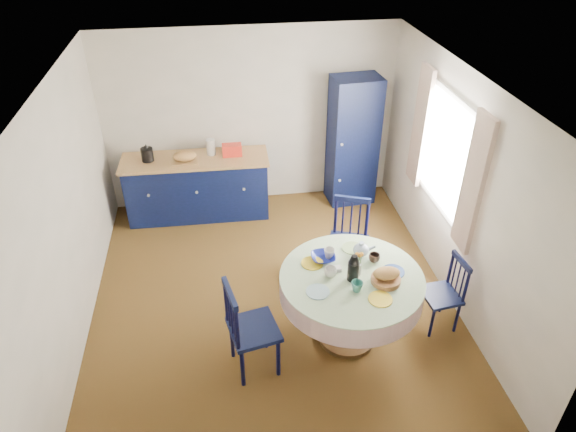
% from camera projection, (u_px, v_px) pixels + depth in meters
% --- Properties ---
extents(floor, '(4.50, 4.50, 0.00)m').
position_uv_depth(floor, '(273.00, 297.00, 5.89)').
color(floor, black).
rests_on(floor, ground).
extents(ceiling, '(4.50, 4.50, 0.00)m').
position_uv_depth(ceiling, '(268.00, 85.00, 4.51)').
color(ceiling, white).
rests_on(ceiling, wall_back).
extents(wall_back, '(4.00, 0.02, 2.50)m').
position_uv_depth(wall_back, '(251.00, 119.00, 7.05)').
color(wall_back, beige).
rests_on(wall_back, floor).
extents(wall_left, '(0.02, 4.50, 2.50)m').
position_uv_depth(wall_left, '(65.00, 222.00, 4.95)').
color(wall_left, beige).
rests_on(wall_left, floor).
extents(wall_right, '(0.02, 4.50, 2.50)m').
position_uv_depth(wall_right, '(457.00, 190.00, 5.45)').
color(wall_right, beige).
rests_on(wall_right, floor).
extents(window, '(0.10, 1.74, 1.45)m').
position_uv_depth(window, '(446.00, 155.00, 5.53)').
color(window, white).
rests_on(window, wall_right).
extents(kitchen_counter, '(1.98, 0.66, 1.12)m').
position_uv_depth(kitchen_counter, '(198.00, 186.00, 7.10)').
color(kitchen_counter, black).
rests_on(kitchen_counter, floor).
extents(pantry_cabinet, '(0.68, 0.51, 1.85)m').
position_uv_depth(pantry_cabinet, '(353.00, 142.00, 7.20)').
color(pantry_cabinet, black).
rests_on(pantry_cabinet, floor).
extents(dining_table, '(1.39, 1.39, 1.12)m').
position_uv_depth(dining_table, '(352.00, 286.00, 4.97)').
color(dining_table, '#4F3116').
rests_on(dining_table, floor).
extents(chair_left, '(0.52, 0.54, 1.03)m').
position_uv_depth(chair_left, '(249.00, 328.00, 4.77)').
color(chair_left, black).
rests_on(chair_left, floor).
extents(chair_far, '(0.57, 0.56, 1.01)m').
position_uv_depth(chair_far, '(348.00, 240.00, 5.95)').
color(chair_far, black).
rests_on(chair_far, floor).
extents(chair_right, '(0.40, 0.41, 0.85)m').
position_uv_depth(chair_right, '(444.00, 293.00, 5.32)').
color(chair_right, black).
rests_on(chair_right, floor).
extents(mug_a, '(0.12, 0.12, 0.09)m').
position_uv_depth(mug_a, '(330.00, 272.00, 4.88)').
color(mug_a, silver).
rests_on(mug_a, dining_table).
extents(mug_b, '(0.11, 0.11, 0.10)m').
position_uv_depth(mug_b, '(357.00, 287.00, 4.70)').
color(mug_b, '#377C73').
rests_on(mug_b, dining_table).
extents(mug_c, '(0.11, 0.11, 0.09)m').
position_uv_depth(mug_c, '(374.00, 258.00, 5.06)').
color(mug_c, black).
rests_on(mug_c, dining_table).
extents(mug_d, '(0.11, 0.11, 0.10)m').
position_uv_depth(mug_d, '(329.00, 253.00, 5.11)').
color(mug_d, silver).
rests_on(mug_d, dining_table).
extents(cobalt_bowl, '(0.24, 0.24, 0.06)m').
position_uv_depth(cobalt_bowl, '(323.00, 258.00, 5.09)').
color(cobalt_bowl, navy).
rests_on(cobalt_bowl, dining_table).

